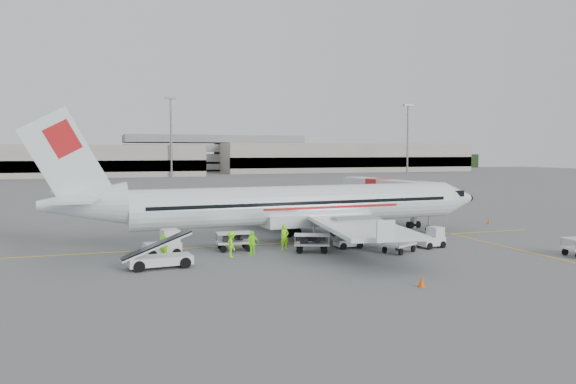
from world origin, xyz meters
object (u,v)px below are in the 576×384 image
at_px(tug_mid, 348,238).
at_px(tug_aft, 162,243).
at_px(aircraft, 303,179).
at_px(belt_loader, 160,246).
at_px(jet_bridge, 381,200).
at_px(tug_fore, 431,237).

distance_m(tug_mid, tug_aft, 13.32).
relative_size(aircraft, tug_aft, 15.11).
relative_size(belt_loader, tug_aft, 2.15).
distance_m(aircraft, jet_bridge, 15.70).
bearing_deg(belt_loader, tug_fore, -2.69).
bearing_deg(belt_loader, tug_aft, 76.20).
bearing_deg(tug_aft, tug_fore, -15.61).
bearing_deg(belt_loader, tug_mid, 5.89).
relative_size(aircraft, tug_mid, 18.15).
bearing_deg(tug_fore, tug_mid, 151.09).
height_order(jet_bridge, belt_loader, jet_bridge).
bearing_deg(aircraft, jet_bridge, 35.31).
bearing_deg(tug_mid, tug_aft, 174.26).
bearing_deg(tug_mid, tug_fore, -19.28).
distance_m(aircraft, tug_aft, 12.47).
relative_size(belt_loader, tug_mid, 2.58).
bearing_deg(tug_aft, jet_bridge, 21.60).
xyz_separation_m(aircraft, tug_mid, (1.97, -4.26, -4.15)).
bearing_deg(tug_mid, jet_bridge, 52.14).
bearing_deg(tug_fore, belt_loader, 171.25).
relative_size(aircraft, tug_fore, 18.24).
height_order(belt_loader, tug_fore, belt_loader).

